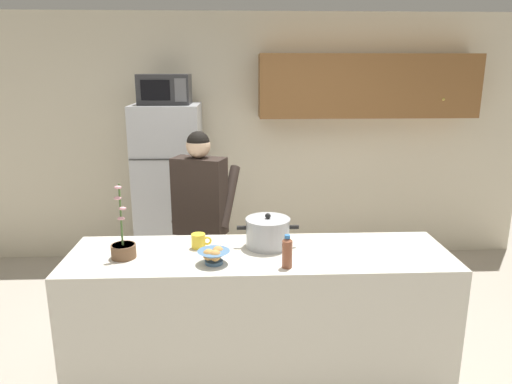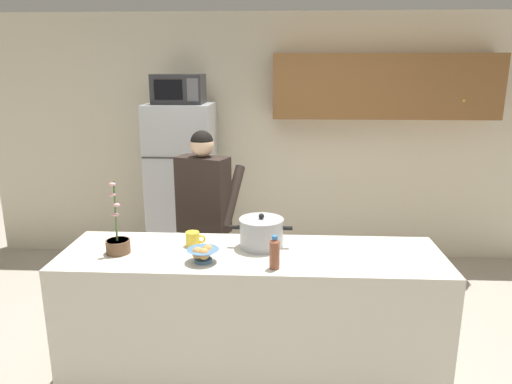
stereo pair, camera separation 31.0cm
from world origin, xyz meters
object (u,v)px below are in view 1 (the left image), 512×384
object	(u,v)px
refrigerator	(170,190)
microwave	(165,89)
person_near_pot	(201,207)
bread_bowl	(214,256)
potted_orchid	(123,248)
coffee_mug	(199,241)
bottle_near_edge	(287,252)
cooking_pot	(268,232)

from	to	relation	value
refrigerator	microwave	bearing A→B (deg)	-89.93
person_near_pot	bread_bowl	bearing A→B (deg)	-81.45
potted_orchid	person_near_pot	bearing A→B (deg)	64.45
coffee_mug	refrigerator	bearing A→B (deg)	103.60
potted_orchid	coffee_mug	bearing A→B (deg)	17.84
refrigerator	potted_orchid	distance (m)	1.90
coffee_mug	bread_bowl	xyz separation A→B (m)	(0.11, -0.26, 0.00)
microwave	coffee_mug	xyz separation A→B (m)	(0.42, -1.73, -0.88)
refrigerator	bottle_near_edge	bearing A→B (deg)	-65.30
microwave	person_near_pot	size ratio (longest dim) A/B	0.30
potted_orchid	bottle_near_edge	bearing A→B (deg)	-10.80
bread_bowl	bottle_near_edge	world-z (taller)	bottle_near_edge
cooking_pot	coffee_mug	bearing A→B (deg)	-179.28
refrigerator	person_near_pot	world-z (taller)	refrigerator
microwave	bread_bowl	size ratio (longest dim) A/B	2.47
person_near_pot	potted_orchid	xyz separation A→B (m)	(-0.41, -0.85, 0.00)
person_near_pot	bread_bowl	size ratio (longest dim) A/B	8.17
refrigerator	cooking_pot	bearing A→B (deg)	-63.57
coffee_mug	potted_orchid	size ratio (longest dim) A/B	0.28
microwave	bread_bowl	bearing A→B (deg)	-75.07
bread_bowl	person_near_pot	bearing A→B (deg)	98.55
refrigerator	bread_bowl	size ratio (longest dim) A/B	8.82
bottle_near_edge	potted_orchid	world-z (taller)	potted_orchid
microwave	bottle_near_edge	distance (m)	2.42
person_near_pot	bottle_near_edge	bearing A→B (deg)	-61.19
bottle_near_edge	microwave	bearing A→B (deg)	114.93
cooking_pot	microwave	bearing A→B (deg)	116.72
microwave	person_near_pot	xyz separation A→B (m)	(0.38, -1.02, -0.87)
refrigerator	cooking_pot	distance (m)	1.96
bottle_near_edge	cooking_pot	bearing A→B (deg)	104.94
bottle_near_edge	potted_orchid	distance (m)	1.00
microwave	potted_orchid	world-z (taller)	microwave
refrigerator	coffee_mug	xyz separation A→B (m)	(0.42, -1.75, 0.11)
refrigerator	person_near_pot	bearing A→B (deg)	-69.71
microwave	potted_orchid	size ratio (longest dim) A/B	1.04
bottle_near_edge	person_near_pot	bearing A→B (deg)	118.81
person_near_pot	coffee_mug	distance (m)	0.71
microwave	potted_orchid	distance (m)	2.06
cooking_pot	potted_orchid	distance (m)	0.90
cooking_pot	coffee_mug	distance (m)	0.45
coffee_mug	potted_orchid	distance (m)	0.47
coffee_mug	potted_orchid	world-z (taller)	potted_orchid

